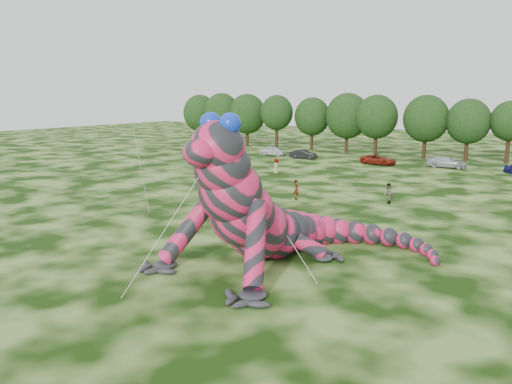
{
  "coord_description": "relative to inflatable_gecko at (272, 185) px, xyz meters",
  "views": [
    {
      "loc": [
        8.32,
        -19.59,
        9.35
      ],
      "look_at": [
        -6.38,
        3.71,
        4.0
      ],
      "focal_mm": 35.0,
      "sensor_mm": 36.0,
      "label": 1
    }
  ],
  "objects": [
    {
      "name": "spectator_4",
      "position": [
        -15.45,
        27.34,
        -3.33
      ],
      "size": [
        1.09,
        0.94,
        1.89
      ],
      "primitive_type": "imported",
      "rotation": [
        0.0,
        0.0,
        2.7
      ],
      "color": "gray",
      "rests_on": "ground"
    },
    {
      "name": "car_1",
      "position": [
        -19.46,
        42.44,
        -3.6
      ],
      "size": [
        4.15,
        1.56,
        1.35
      ],
      "primitive_type": "imported",
      "rotation": [
        0.0,
        0.0,
        1.6
      ],
      "color": "black",
      "rests_on": "ground"
    },
    {
      "name": "tree_9",
      "position": [
        7.0,
        52.63,
        0.06
      ],
      "size": [
        5.27,
        4.74,
        8.68
      ],
      "primitive_type": null,
      "color": "black",
      "rests_on": "ground"
    },
    {
      "name": "spectator_1",
      "position": [
        1.25,
        17.99,
        -3.36
      ],
      "size": [
        1.05,
        1.12,
        1.83
      ],
      "primitive_type": "imported",
      "rotation": [
        0.0,
        0.0,
        5.25
      ],
      "color": "gray",
      "rests_on": "ground"
    },
    {
      "name": "tree_1",
      "position": [
        -42.42,
        53.34,
        0.63
      ],
      "size": [
        6.74,
        6.07,
        9.81
      ],
      "primitive_type": null,
      "color": "black",
      "rests_on": "ground"
    },
    {
      "name": "tree_8",
      "position": [
        1.72,
        52.27,
        0.19
      ],
      "size": [
        6.14,
        5.53,
        8.94
      ],
      "primitive_type": null,
      "color": "black",
      "rests_on": "ground"
    },
    {
      "name": "tree_3",
      "position": [
        -29.78,
        52.36,
        0.44
      ],
      "size": [
        5.81,
        5.23,
        9.44
      ],
      "primitive_type": null,
      "color": "black",
      "rests_on": "ground"
    },
    {
      "name": "spectator_0",
      "position": [
        -6.36,
        15.27,
        -3.36
      ],
      "size": [
        0.66,
        0.79,
        1.84
      ],
      "primitive_type": "imported",
      "rotation": [
        0.0,
        0.0,
        1.96
      ],
      "color": "gray",
      "rests_on": "ground"
    },
    {
      "name": "inflatable_gecko",
      "position": [
        0.0,
        0.0,
        0.0
      ],
      "size": [
        16.89,
        19.14,
        8.56
      ],
      "primitive_type": null,
      "rotation": [
        0.0,
        0.0,
        -0.16
      ],
      "color": "#CC1D50",
      "rests_on": "ground"
    },
    {
      "name": "tree_5",
      "position": [
        -17.19,
        53.72,
        0.62
      ],
      "size": [
        7.16,
        6.44,
        9.8
      ],
      "primitive_type": null,
      "color": "black",
      "rests_on": "ground"
    },
    {
      "name": "ground",
      "position": [
        5.93,
        -4.71,
        -4.28
      ],
      "size": [
        240.0,
        240.0,
        0.0
      ],
      "primitive_type": "plane",
      "color": "#16330A",
      "rests_on": "ground"
    },
    {
      "name": "tree_6",
      "position": [
        -11.62,
        51.97,
        0.47
      ],
      "size": [
        6.52,
        5.86,
        9.49
      ],
      "primitive_type": null,
      "color": "black",
      "rests_on": "ground"
    },
    {
      "name": "car_2",
      "position": [
        -7.8,
        42.31,
        -3.6
      ],
      "size": [
        5.09,
        2.75,
        1.36
      ],
      "primitive_type": "imported",
      "rotation": [
        0.0,
        0.0,
        1.47
      ],
      "color": "maroon",
      "rests_on": "ground"
    },
    {
      "name": "tree_7",
      "position": [
        -4.15,
        52.09,
        0.46
      ],
      "size": [
        6.68,
        6.01,
        9.48
      ],
      "primitive_type": null,
      "color": "black",
      "rests_on": "ground"
    },
    {
      "name": "tree_4",
      "position": [
        -23.71,
        54.0,
        0.25
      ],
      "size": [
        6.22,
        5.6,
        9.06
      ],
      "primitive_type": null,
      "color": "black",
      "rests_on": "ground"
    },
    {
      "name": "car_3",
      "position": [
        0.76,
        44.11,
        -3.55
      ],
      "size": [
        5.24,
        2.67,
        1.46
      ],
      "primitive_type": "imported",
      "rotation": [
        0.0,
        0.0,
        1.7
      ],
      "color": "#A4A9AE",
      "rests_on": "ground"
    },
    {
      "name": "tree_0",
      "position": [
        -48.62,
        54.52,
        0.48
      ],
      "size": [
        6.91,
        6.22,
        9.51
      ],
      "primitive_type": null,
      "color": "black",
      "rests_on": "ground"
    },
    {
      "name": "tree_2",
      "position": [
        -37.08,
        54.05,
        0.54
      ],
      "size": [
        7.04,
        6.34,
        9.64
      ],
      "primitive_type": null,
      "color": "black",
      "rests_on": "ground"
    },
    {
      "name": "car_0",
      "position": [
        -25.4,
        43.76,
        -3.56
      ],
      "size": [
        4.25,
        1.78,
        1.44
      ],
      "primitive_type": "imported",
      "rotation": [
        0.0,
        0.0,
        1.55
      ],
      "color": "silver",
      "rests_on": "ground"
    }
  ]
}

